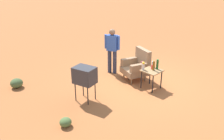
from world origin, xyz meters
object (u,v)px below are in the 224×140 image
at_px(flower_vase, 143,65).
at_px(bottle_wine_green, 157,64).
at_px(bottle_short_clear, 153,64).
at_px(person_standing, 112,48).
at_px(soda_can_red, 152,67).
at_px(tv_on_stand, 85,75).
at_px(side_table, 152,73).
at_px(bottle_tall_amber, 154,66).
at_px(armchair, 137,65).

bearing_deg(flower_vase, bottle_wine_green, 51.58).
relative_size(bottle_wine_green, bottle_short_clear, 1.60).
height_order(person_standing, flower_vase, person_standing).
relative_size(person_standing, soda_can_red, 13.44).
height_order(tv_on_stand, bottle_wine_green, tv_on_stand).
height_order(soda_can_red, bottle_wine_green, bottle_wine_green).
height_order(side_table, bottle_tall_amber, bottle_tall_amber).
bearing_deg(side_table, armchair, 164.16).
height_order(armchair, tv_on_stand, armchair).
bearing_deg(armchair, flower_vase, -35.16).
bearing_deg(soda_can_red, armchair, 169.11).
relative_size(tv_on_stand, bottle_tall_amber, 3.43).
height_order(person_standing, soda_can_red, person_standing).
relative_size(side_table, bottle_short_clear, 3.13).
bearing_deg(person_standing, bottle_wine_green, 6.39).
bearing_deg(soda_can_red, side_table, -55.62).
height_order(tv_on_stand, bottle_tall_amber, tv_on_stand).
distance_m(bottle_tall_amber, flower_vase, 0.32).
xyz_separation_m(armchair, side_table, (0.78, -0.22, 0.04)).
relative_size(soda_can_red, bottle_short_clear, 0.61).
bearing_deg(flower_vase, soda_can_red, 56.52).
height_order(soda_can_red, flower_vase, flower_vase).
xyz_separation_m(side_table, soda_can_red, (-0.06, 0.08, 0.15)).
bearing_deg(bottle_wine_green, armchair, 177.65).
xyz_separation_m(armchair, flower_vase, (0.56, -0.39, 0.28)).
bearing_deg(person_standing, flower_vase, -5.68).
relative_size(bottle_tall_amber, flower_vase, 1.13).
xyz_separation_m(tv_on_stand, flower_vase, (0.65, 1.80, -0.01)).
bearing_deg(person_standing, bottle_tall_amber, 1.63).
xyz_separation_m(armchair, bottle_short_clear, (0.63, 0.00, 0.23)).
relative_size(person_standing, bottle_wine_green, 5.12).
relative_size(armchair, side_table, 1.69).
distance_m(bottle_tall_amber, bottle_short_clear, 0.26).
distance_m(tv_on_stand, bottle_wine_green, 2.35).
bearing_deg(bottle_tall_amber, person_standing, -178.37).
distance_m(armchair, tv_on_stand, 2.21).
distance_m(side_table, soda_can_red, 0.18).
bearing_deg(armchair, side_table, -15.84).
relative_size(side_table, soda_can_red, 5.13).
bearing_deg(soda_can_red, tv_on_stand, -111.69).
bearing_deg(armchair, tv_on_stand, -92.44).
relative_size(person_standing, flower_vase, 6.19).
bearing_deg(armchair, soda_can_red, -10.89).
distance_m(soda_can_red, bottle_wine_green, 0.19).
xyz_separation_m(bottle_tall_amber, bottle_wine_green, (0.03, 0.15, 0.01)).
distance_m(armchair, side_table, 0.81).
distance_m(side_table, bottle_tall_amber, 0.25).
bearing_deg(tv_on_stand, armchair, 87.56).
xyz_separation_m(side_table, bottle_short_clear, (-0.14, 0.22, 0.19)).
bearing_deg(bottle_short_clear, soda_can_red, -57.79).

